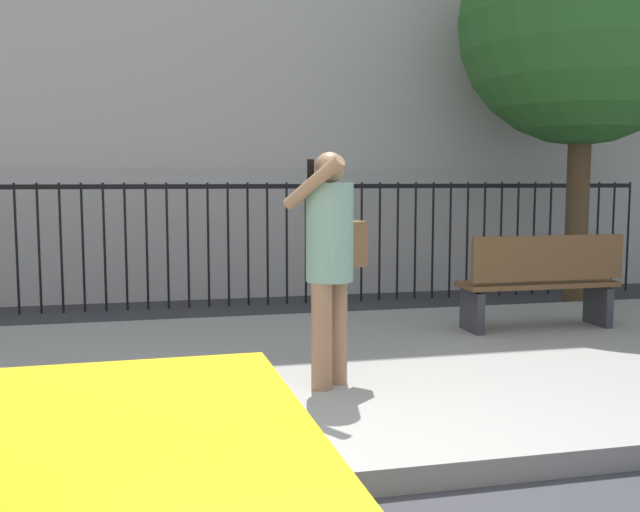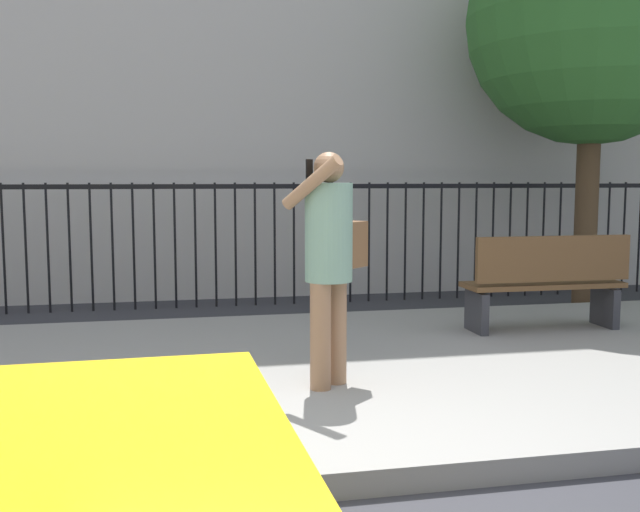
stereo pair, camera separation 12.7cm
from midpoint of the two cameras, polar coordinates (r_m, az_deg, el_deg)
name	(u,v)px [view 2 (the right image)]	position (r m, az deg, el deg)	size (l,w,h in m)	color
ground_plane	(320,503)	(3.92, 0.99, -18.77)	(60.00, 60.00, 0.00)	#333338
sidewalk	(264,375)	(5.94, -3.81, -9.31)	(28.00, 4.40, 0.15)	gray
iron_fence	(225,228)	(9.43, -7.03, 2.20)	(12.03, 0.04, 1.60)	black
pedestrian_on_phone	(331,251)	(5.21, 1.55, 0.35)	(0.70, 0.67, 1.69)	#936B4C
street_bench	(547,281)	(7.53, 17.80, -1.84)	(1.60, 0.45, 0.95)	brown
street_tree_near	(594,19)	(10.10, 20.98, 16.93)	(3.14, 3.14, 5.21)	#4C3823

